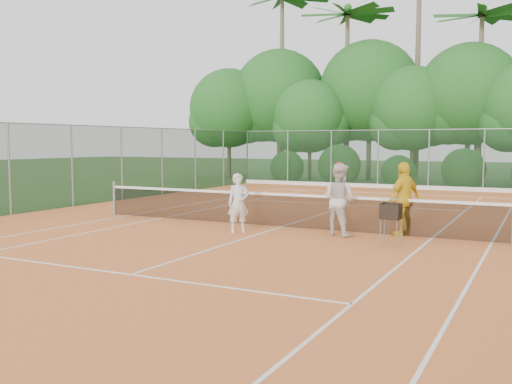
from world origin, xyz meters
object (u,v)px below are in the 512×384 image
player_center_grp (339,199)px  player_yellow (404,199)px  player_white (239,203)px  ball_hopper (391,212)px

player_center_grp → player_yellow: player_yellow is taller
player_white → ball_hopper: (4.01, -0.02, -0.01)m
player_yellow → ball_hopper: (0.03, -1.47, -0.17)m
player_center_grp → player_yellow: 1.64m
player_yellow → player_white: bearing=-44.9°
player_white → player_yellow: player_yellow is taller
player_yellow → ball_hopper: 1.48m
player_white → ball_hopper: player_white is taller
player_yellow → player_center_grp: bearing=-40.1°
player_white → player_center_grp: 2.61m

